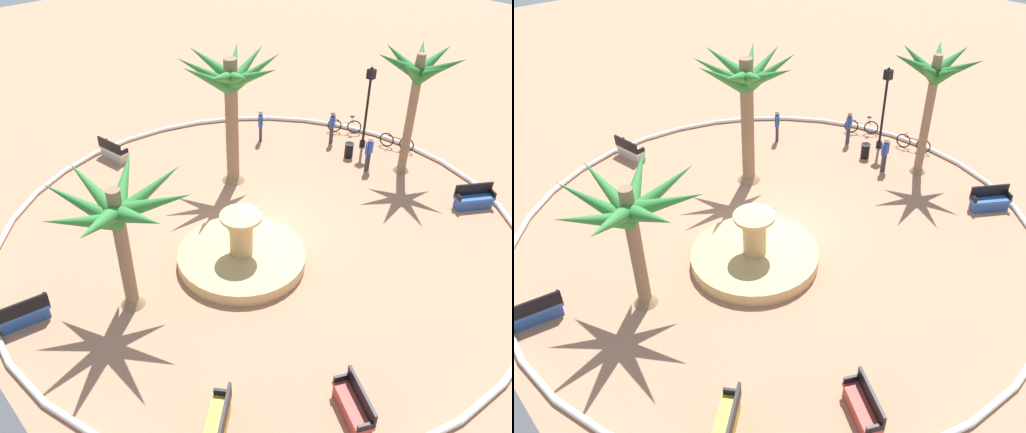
# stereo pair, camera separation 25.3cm
# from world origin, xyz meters

# --- Properties ---
(ground_plane) EXTENTS (80.00, 80.00, 0.00)m
(ground_plane) POSITION_xyz_m (0.00, 0.00, 0.00)
(ground_plane) COLOR tan
(plaza_curb) EXTENTS (19.80, 19.80, 0.20)m
(plaza_curb) POSITION_xyz_m (0.00, 0.00, 0.10)
(plaza_curb) COLOR silver
(plaza_curb) RESTS_ON ground
(fountain) EXTENTS (4.52, 4.52, 2.03)m
(fountain) POSITION_xyz_m (-0.97, 1.86, 0.30)
(fountain) COLOR tan
(fountain) RESTS_ON ground
(palm_tree_near_fountain) EXTENTS (4.67, 4.56, 4.65)m
(palm_tree_near_fountain) POSITION_xyz_m (-0.20, 5.85, 3.58)
(palm_tree_near_fountain) COLOR #8E6B4C
(palm_tree_near_fountain) RESTS_ON ground
(palm_tree_by_curb) EXTENTS (3.62, 3.78, 5.63)m
(palm_tree_by_curb) POSITION_xyz_m (-1.01, -7.71, 4.38)
(palm_tree_by_curb) COLOR #8E6B4C
(palm_tree_by_curb) RESTS_ON ground
(palm_tree_mid_plaza) EXTENTS (4.56, 4.37, 5.72)m
(palm_tree_mid_plaza) POSITION_xyz_m (3.46, -1.49, 4.27)
(palm_tree_mid_plaza) COLOR #8E6B4C
(palm_tree_mid_plaza) RESTS_ON ground
(bench_east) EXTENTS (1.28, 1.62, 1.00)m
(bench_east) POSITION_xyz_m (-4.69, -7.40, 0.35)
(bench_east) COLOR #335BA8
(bench_east) RESTS_ON ground
(bench_west) EXTENTS (0.74, 1.66, 1.00)m
(bench_west) POSITION_xyz_m (1.35, 8.76, 0.35)
(bench_west) COLOR #335BA8
(bench_west) RESTS_ON ground
(bench_north) EXTENTS (1.66, 0.74, 1.00)m
(bench_north) POSITION_xyz_m (8.72, 1.37, 0.35)
(bench_north) COLOR beige
(bench_north) RESTS_ON ground
(bench_southeast) EXTENTS (1.65, 1.17, 1.00)m
(bench_southeast) POSITION_xyz_m (-7.59, 3.79, 0.35)
(bench_southeast) COLOR #B73D33
(bench_southeast) RESTS_ON ground
(bench_southwest) EXTENTS (1.41, 1.55, 1.00)m
(bench_southwest) POSITION_xyz_m (-5.62, 6.69, 0.35)
(bench_southwest) COLOR gold
(bench_southwest) RESTS_ON ground
(lamppost) EXTENTS (0.32, 0.32, 4.03)m
(lamppost) POSITION_xyz_m (1.66, -8.25, 2.36)
(lamppost) COLOR black
(lamppost) RESTS_ON ground
(trash_bin) EXTENTS (0.46, 0.46, 0.73)m
(trash_bin) POSITION_xyz_m (1.42, -6.91, 0.39)
(trash_bin) COLOR black
(trash_bin) RESTS_ON ground
(bicycle_red_frame) EXTENTS (1.68, 0.59, 0.94)m
(bicycle_red_frame) POSITION_xyz_m (0.38, -9.23, 0.38)
(bicycle_red_frame) COLOR black
(bicycle_red_frame) RESTS_ON ground
(bicycle_by_lamppost) EXTENTS (1.40, 1.10, 0.94)m
(bicycle_by_lamppost) POSITION_xyz_m (3.22, -8.74, 0.38)
(bicycle_by_lamppost) COLOR black
(bicycle_by_lamppost) RESTS_ON ground
(person_cyclist_helmet) EXTENTS (0.24, 0.53, 1.65)m
(person_cyclist_helmet) POSITION_xyz_m (0.09, -6.58, 0.92)
(person_cyclist_helmet) COLOR #33333D
(person_cyclist_helmet) RESTS_ON ground
(person_cyclist_photo) EXTENTS (0.32, 0.50, 1.65)m
(person_cyclist_photo) POSITION_xyz_m (2.94, -7.39, 0.92)
(person_cyclist_photo) COLOR #33333D
(person_cyclist_photo) RESTS_ON ground
(person_pedestrian_stroll) EXTENTS (0.39, 0.41, 1.63)m
(person_pedestrian_stroll) POSITION_xyz_m (5.44, -4.95, 0.91)
(person_pedestrian_stroll) COLOR #33333D
(person_pedestrian_stroll) RESTS_ON ground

